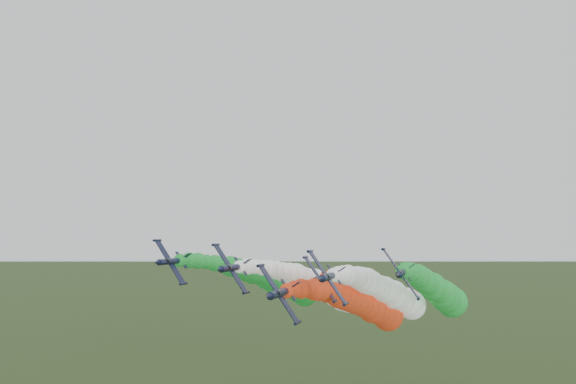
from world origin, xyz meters
name	(u,v)px	position (x,y,z in m)	size (l,w,h in m)	color
jet_lead	(365,306)	(5.70, 45.97, 30.64)	(13.54, 73.49, 18.81)	#111533
jet_inner_left	(326,288)	(-5.38, 57.99, 32.92)	(13.57, 73.52, 18.84)	#111533
jet_inner_right	(392,294)	(10.64, 52.73, 32.50)	(13.44, 73.38, 18.71)	#111533
jet_outer_left	(277,282)	(-18.85, 61.90, 33.80)	(13.67, 73.62, 18.94)	#111533
jet_outer_right	(439,292)	(20.44, 62.64, 32.33)	(13.86, 73.80, 19.13)	#111533
jet_trail	(380,294)	(6.14, 68.69, 30.84)	(13.99, 73.94, 19.26)	#111533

